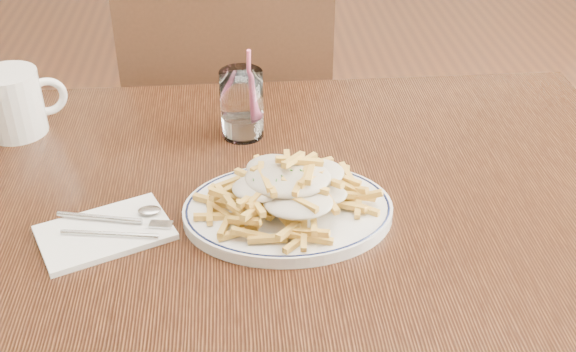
{
  "coord_description": "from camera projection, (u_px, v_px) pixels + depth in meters",
  "views": [
    {
      "loc": [
        -0.05,
        -0.87,
        1.37
      ],
      "look_at": [
        0.02,
        -0.04,
        0.82
      ],
      "focal_mm": 45.0,
      "sensor_mm": 36.0,
      "label": 1
    }
  ],
  "objects": [
    {
      "name": "water_glass",
      "position": [
        242.0,
        108.0,
        1.2
      ],
      "size": [
        0.07,
        0.07,
        0.16
      ],
      "color": "white",
      "rests_on": "table"
    },
    {
      "name": "fries_plate",
      "position": [
        288.0,
        211.0,
        1.03
      ],
      "size": [
        0.35,
        0.32,
        0.02
      ],
      "color": "white",
      "rests_on": "table"
    },
    {
      "name": "cutlery",
      "position": [
        105.0,
        226.0,
        1.0
      ],
      "size": [
        0.17,
        0.08,
        0.01
      ],
      "color": "silver",
      "rests_on": "napkin"
    },
    {
      "name": "table",
      "position": [
        274.0,
        242.0,
        1.11
      ],
      "size": [
        1.2,
        0.8,
        0.75
      ],
      "color": "black",
      "rests_on": "ground"
    },
    {
      "name": "loaded_fries",
      "position": [
        288.0,
        185.0,
        1.0
      ],
      "size": [
        0.25,
        0.21,
        0.07
      ],
      "color": "gold",
      "rests_on": "fries_plate"
    },
    {
      "name": "chair_far",
      "position": [
        227.0,
        121.0,
        1.7
      ],
      "size": [
        0.48,
        0.48,
        0.96
      ],
      "color": "black",
      "rests_on": "ground"
    },
    {
      "name": "napkin",
      "position": [
        105.0,
        233.0,
        0.99
      ],
      "size": [
        0.21,
        0.17,
        0.01
      ],
      "primitive_type": "cube",
      "rotation": [
        0.0,
        0.0,
        0.41
      ],
      "color": "white",
      "rests_on": "table"
    },
    {
      "name": "coffee_mug",
      "position": [
        14.0,
        103.0,
        1.21
      ],
      "size": [
        0.14,
        0.1,
        0.11
      ],
      "color": "white",
      "rests_on": "table"
    }
  ]
}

